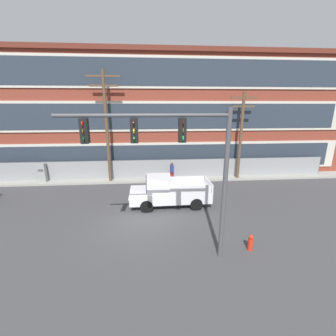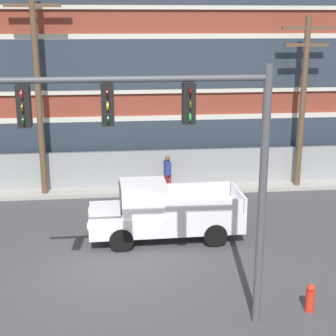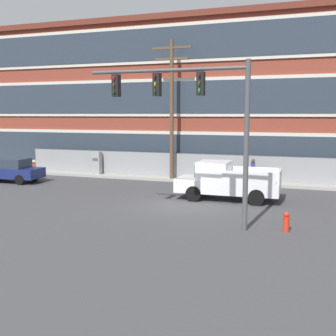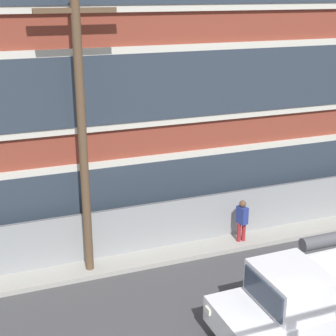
{
  "view_description": "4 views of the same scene",
  "coord_description": "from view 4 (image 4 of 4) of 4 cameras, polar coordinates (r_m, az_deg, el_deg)",
  "views": [
    {
      "loc": [
        0.79,
        -11.69,
        6.51
      ],
      "look_at": [
        2.02,
        3.82,
        2.15
      ],
      "focal_mm": 24.0,
      "sensor_mm": 36.0,
      "label": 1
    },
    {
      "loc": [
        0.32,
        -14.53,
        7.35
      ],
      "look_at": [
        2.07,
        1.69,
        2.71
      ],
      "focal_mm": 55.0,
      "sensor_mm": 36.0,
      "label": 2
    },
    {
      "loc": [
        6.21,
        -19.16,
        4.45
      ],
      "look_at": [
        -1.06,
        1.69,
        1.61
      ],
      "focal_mm": 45.0,
      "sensor_mm": 36.0,
      "label": 3
    },
    {
      "loc": [
        -5.51,
        -7.03,
        8.55
      ],
      "look_at": [
        -0.76,
        5.48,
        3.86
      ],
      "focal_mm": 55.0,
      "sensor_mm": 36.0,
      "label": 4
    }
  ],
  "objects": [
    {
      "name": "chain_link_fence",
      "position": [
        18.08,
        3.94,
        -5.67
      ],
      "size": [
        30.91,
        0.06,
        1.83
      ],
      "color": "gray",
      "rests_on": "ground"
    },
    {
      "name": "pedestrian_near_cabinet",
      "position": [
        18.08,
        8.19,
        -5.68
      ],
      "size": [
        0.32,
        0.44,
        1.69
      ],
      "color": "maroon",
      "rests_on": "ground"
    },
    {
      "name": "pickup_truck_white",
      "position": [
        14.12,
        15.42,
        -14.07
      ],
      "size": [
        5.39,
        2.25,
        1.99
      ],
      "color": "silver",
      "rests_on": "ground"
    },
    {
      "name": "sidewalk_building_side",
      "position": [
        17.81,
        -0.17,
        -9.1
      ],
      "size": [
        80.0,
        1.69,
        0.16
      ],
      "primitive_type": "cube",
      "color": "#9E9B93",
      "rests_on": "ground"
    },
    {
      "name": "utility_pole_near_corner",
      "position": [
        14.95,
        -9.59,
        5.68
      ],
      "size": [
        2.64,
        0.26,
        9.19
      ],
      "color": "brown",
      "rests_on": "ground"
    },
    {
      "name": "brick_mill_building",
      "position": [
        21.86,
        -7.87,
        11.37
      ],
      "size": [
        42.36,
        11.76,
        11.19
      ],
      "color": "brown",
      "rests_on": "ground"
    }
  ]
}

